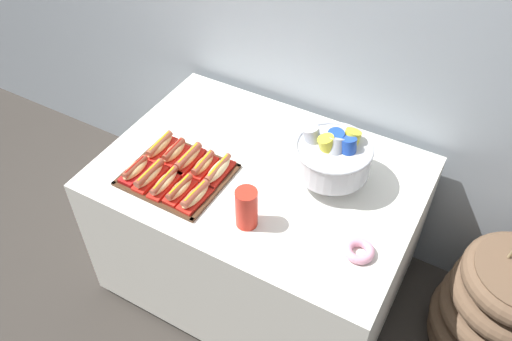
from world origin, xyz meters
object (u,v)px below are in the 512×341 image
hot_dog_7 (188,158)px  donut (359,251)px  hot_dog_2 (165,183)px  buffet_table (260,227)px  punch_bowl (333,156)px  hot_dog_4 (195,196)px  hot_dog_1 (150,175)px  cup_stack (247,208)px  hot_dog_9 (218,170)px  floor_vase (501,311)px  hot_dog_8 (203,165)px  hot_dog_5 (160,146)px  serving_tray (178,175)px  hot_dog_3 (180,189)px  hot_dog_0 (135,170)px  hot_dog_6 (174,152)px

hot_dog_7 → donut: bearing=-6.3°
hot_dog_2 → donut: (0.81, 0.08, -0.02)m
buffet_table → punch_bowl: punch_bowl is taller
buffet_table → hot_dog_4: bearing=-116.3°
hot_dog_1 → donut: bearing=4.9°
buffet_table → cup_stack: (0.09, -0.27, 0.45)m
hot_dog_2 → hot_dog_9: bearing=47.1°
floor_vase → hot_dog_8: floor_vase is taller
hot_dog_5 → hot_dog_7: 0.15m
floor_vase → hot_dog_4: floor_vase is taller
floor_vase → cup_stack: bearing=-155.0°
hot_dog_4 → punch_bowl: bearing=41.8°
serving_tray → hot_dog_5: hot_dog_5 is taller
hot_dog_1 → donut: hot_dog_1 is taller
hot_dog_3 → hot_dog_9: bearing=64.9°
hot_dog_0 → hot_dog_1: bearing=-0.6°
hot_dog_4 → hot_dog_2: bearing=179.4°
hot_dog_3 → hot_dog_4: (0.07, -0.00, -0.00)m
hot_dog_2 → hot_dog_4: size_ratio=1.05×
serving_tray → buffet_table: bearing=34.2°
floor_vase → hot_dog_6: size_ratio=7.34×
hot_dog_1 → hot_dog_7: 0.18m
hot_dog_8 → serving_tray: bearing=-132.9°
hot_dog_4 → donut: 0.66m
serving_tray → hot_dog_6: bearing=131.6°
hot_dog_3 → hot_dog_9: size_ratio=0.88×
buffet_table → hot_dog_5: (-0.44, -0.11, 0.40)m
buffet_table → hot_dog_7: bearing=-158.5°
hot_dog_2 → cup_stack: bearing=0.5°
floor_vase → hot_dog_2: size_ratio=6.34×
hot_dog_4 → donut: (0.66, 0.08, -0.02)m
hot_dog_0 → hot_dog_9: bearing=28.2°
buffet_table → hot_dog_3: 0.53m
hot_dog_2 → punch_bowl: (0.56, 0.37, 0.10)m
buffet_table → donut: donut is taller
hot_dog_6 → donut: hot_dog_6 is taller
hot_dog_7 → cup_stack: size_ratio=1.07×
hot_dog_7 → punch_bowl: 0.61m
hot_dog_8 → hot_dog_9: hot_dog_9 is taller
hot_dog_5 → hot_dog_8: size_ratio=1.19×
hot_dog_1 → hot_dog_5: size_ratio=0.95×
hot_dog_4 → punch_bowl: size_ratio=0.55×
hot_dog_0 → hot_dog_1: 0.08m
punch_bowl → hot_dog_3: bearing=-142.9°
hot_dog_6 → hot_dog_9: bearing=-0.6°
serving_tray → hot_dog_7: hot_dog_7 is taller
hot_dog_1 → hot_dog_9: bearing=35.6°
serving_tray → hot_dog_8: hot_dog_8 is taller
floor_vase → punch_bowl: floor_vase is taller
hot_dog_2 → hot_dog_3: size_ratio=1.13×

